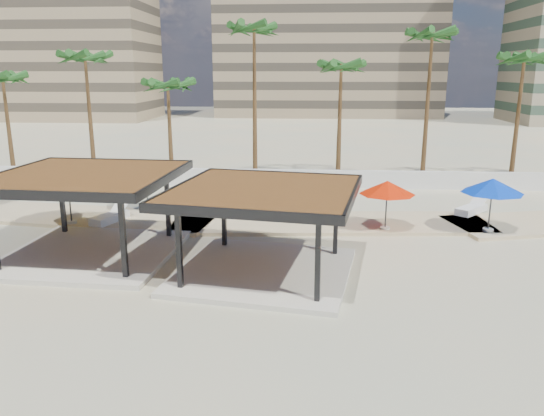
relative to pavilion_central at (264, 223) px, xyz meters
The scene contains 21 objects.
ground 2.19m from the pavilion_central, ahead, with size 200.00×200.00×0.00m, color #CDB387.
promenade 8.36m from the pavilion_central, 69.92° to the left, with size 44.45×7.97×0.24m.
boundary_wall 16.04m from the pavilion_central, 87.17° to the left, with size 56.00×0.30×1.20m, color silver.
building_west 80.57m from the pavilion_central, 121.23° to the left, with size 34.00×16.00×32.40m.
building_mid 79.06m from the pavilion_central, 86.49° to the left, with size 38.00×16.00×30.40m.
pavilion_central is the anchor object (origin of this frame).
pavilion_west 7.64m from the pavilion_central, 168.34° to the left, with size 7.51×7.51×3.60m.
umbrella_b 11.75m from the pavilion_central, 150.63° to the left, with size 3.83×3.83×2.71m.
umbrella_c 7.90m from the pavilion_central, 46.80° to the left, with size 2.85×2.85×2.39m.
umbrella_d 11.80m from the pavilion_central, 29.24° to the left, with size 3.19×3.19×2.57m.
umbrella_f 11.39m from the pavilion_central, 129.40° to the left, with size 3.27×3.27×2.52m.
lounger_a 10.57m from the pavilion_central, 143.45° to the left, with size 1.50×2.52×0.91m.
lounger_b 9.12m from the pavilion_central, 77.65° to the left, with size 0.93×2.45×0.91m.
lounger_d 14.07m from the pavilion_central, 41.19° to the left, with size 2.15×2.24×0.89m.
palm_a 27.67m from the pavilion_central, 137.91° to the left, with size 3.00×3.00×7.99m.
palm_b 24.26m from the pavilion_central, 127.29° to the left, with size 3.00×3.00×9.40m.
palm_c 20.32m from the pavilion_central, 114.45° to the left, with size 3.00×3.00×7.52m.
palm_d 20.58m from the pavilion_central, 96.69° to the left, with size 3.00×3.00×11.27m.
palm_e 19.56m from the pavilion_central, 78.34° to the left, with size 3.00×3.00×8.77m.
palm_f 22.28m from the pavilion_central, 62.19° to the left, with size 3.00×3.00×10.80m.
palm_g 24.81m from the pavilion_central, 49.00° to the left, with size 3.00×3.00×9.24m.
Camera 1 is at (0.80, -19.15, 7.58)m, focal length 35.00 mm.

